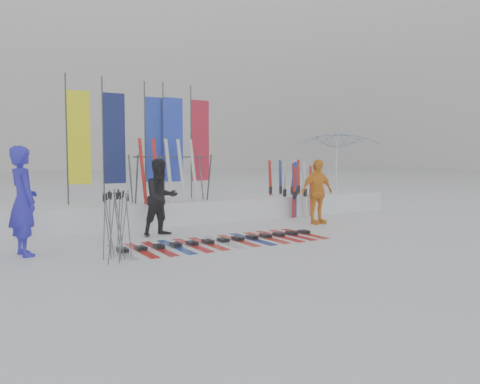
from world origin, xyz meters
TOP-DOWN VIEW (x-y plane):
  - ground at (0.00, 0.00)m, footprint 120.00×120.00m
  - snow_bank at (0.00, 4.60)m, footprint 14.00×1.60m
  - person_blue at (-4.16, 1.82)m, footprint 0.61×0.80m
  - person_black at (-1.25, 2.66)m, footprint 0.95×0.80m
  - person_yellow at (3.01, 2.35)m, footprint 1.01×0.42m
  - tent_canopy at (6.19, 5.08)m, footprint 3.50×3.55m
  - ski_row at (-0.45, 1.18)m, footprint 4.41×1.69m
  - pole_cluster at (-2.84, 0.62)m, footprint 0.54×0.75m
  - feather_flags at (-0.85, 4.81)m, footprint 4.00×0.30m
  - ski_rack at (-0.39, 4.20)m, footprint 2.04×0.80m
  - upright_skis at (3.64, 4.21)m, footprint 1.18×1.24m

SIDE VIEW (x-z plane):
  - ground at x=0.00m, z-range 0.00..0.00m
  - ski_row at x=-0.45m, z-range 0.00..0.07m
  - snow_bank at x=0.00m, z-range 0.00..0.60m
  - pole_cluster at x=-2.84m, z-range -0.03..1.22m
  - upright_skis at x=3.64m, z-range -0.04..1.66m
  - person_yellow at x=3.01m, z-range 0.00..1.72m
  - person_black at x=-1.25m, z-range 0.00..1.73m
  - person_blue at x=-4.16m, z-range 0.00..1.97m
  - tent_canopy at x=6.19m, z-range 0.00..2.73m
  - ski_rack at x=-0.39m, z-range 0.77..2.00m
  - feather_flags at x=-0.85m, z-range 0.64..3.84m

